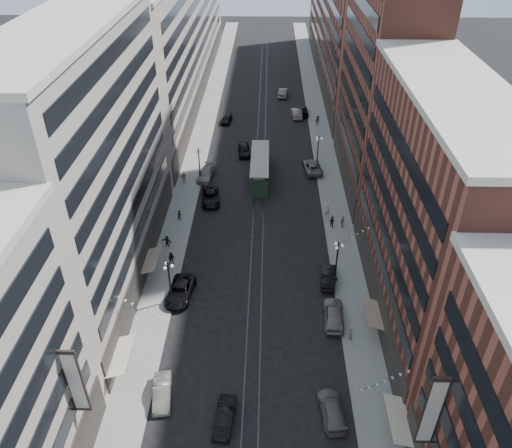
# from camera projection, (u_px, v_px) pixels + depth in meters

# --- Properties ---
(ground) EXTENTS (220.00, 220.00, 0.00)m
(ground) POSITION_uv_depth(u_px,v_px,m) (260.00, 167.00, 81.57)
(ground) COLOR black
(ground) RESTS_ON ground
(sidewalk_west) EXTENTS (4.00, 180.00, 0.15)m
(sidewalk_west) POSITION_uv_depth(u_px,v_px,m) (200.00, 140.00, 89.99)
(sidewalk_west) COLOR gray
(sidewalk_west) RESTS_ON ground
(sidewalk_east) EXTENTS (4.00, 180.00, 0.15)m
(sidewalk_east) POSITION_uv_depth(u_px,v_px,m) (322.00, 141.00, 89.54)
(sidewalk_east) COLOR gray
(sidewalk_east) RESTS_ON ground
(rail_west) EXTENTS (0.12, 180.00, 0.02)m
(rail_west) POSITION_uv_depth(u_px,v_px,m) (257.00, 140.00, 89.81)
(rail_west) COLOR #2D2D33
(rail_west) RESTS_ON ground
(rail_east) EXTENTS (0.12, 180.00, 0.02)m
(rail_east) POSITION_uv_depth(u_px,v_px,m) (265.00, 141.00, 89.78)
(rail_east) COLOR #2D2D33
(rail_east) RESTS_ON ground
(building_west_mid) EXTENTS (8.00, 36.00, 28.00)m
(building_west_mid) POSITION_uv_depth(u_px,v_px,m) (93.00, 168.00, 51.76)
(building_west_mid) COLOR #9D978B
(building_west_mid) RESTS_ON ground
(building_west_far) EXTENTS (8.00, 90.00, 26.00)m
(building_west_far) POSITION_uv_depth(u_px,v_px,m) (182.00, 29.00, 104.17)
(building_west_far) COLOR #9D978B
(building_west_far) RESTS_ON ground
(building_east_mid) EXTENTS (8.00, 30.00, 24.00)m
(building_east_mid) POSITION_uv_depth(u_px,v_px,m) (431.00, 215.00, 48.08)
(building_east_mid) COLOR brown
(building_east_mid) RESTS_ON ground
(building_east_tower) EXTENTS (8.00, 26.00, 42.00)m
(building_east_tower) POSITION_uv_depth(u_px,v_px,m) (389.00, 42.00, 66.01)
(building_east_tower) COLOR brown
(building_east_tower) RESTS_ON ground
(building_east_far) EXTENTS (8.00, 72.00, 24.00)m
(building_east_far) POSITION_uv_depth(u_px,v_px,m) (340.00, 25.00, 111.45)
(building_east_far) COLOR brown
(building_east_far) RESTS_ON ground
(lamppost_sw_far) EXTENTS (1.03, 1.14, 5.52)m
(lamppost_sw_far) POSITION_uv_depth(u_px,v_px,m) (170.00, 281.00, 53.67)
(lamppost_sw_far) COLOR black
(lamppost_sw_far) RESTS_ON sidewalk_west
(lamppost_sw_mid) EXTENTS (1.03, 1.14, 5.52)m
(lamppost_sw_mid) POSITION_uv_depth(u_px,v_px,m) (199.00, 164.00, 75.89)
(lamppost_sw_mid) COLOR black
(lamppost_sw_mid) RESTS_ON sidewalk_west
(lamppost_se_far) EXTENTS (1.03, 1.14, 5.52)m
(lamppost_se_far) POSITION_uv_depth(u_px,v_px,m) (337.00, 260.00, 56.58)
(lamppost_se_far) COLOR black
(lamppost_se_far) RESTS_ON sidewalk_east
(lamppost_se_mid) EXTENTS (1.03, 1.14, 5.52)m
(lamppost_se_mid) POSITION_uv_depth(u_px,v_px,m) (318.00, 150.00, 79.63)
(lamppost_se_mid) COLOR black
(lamppost_se_mid) RESTS_ON sidewalk_east
(streetcar) EXTENTS (2.77, 12.51, 3.46)m
(streetcar) POSITION_uv_depth(u_px,v_px,m) (260.00, 168.00, 77.81)
(streetcar) COLOR #253A29
(streetcar) RESTS_ON ground
(car_1) EXTENTS (2.10, 4.54, 1.44)m
(car_1) POSITION_uv_depth(u_px,v_px,m) (162.00, 392.00, 44.76)
(car_1) COLOR gray
(car_1) RESTS_ON ground
(car_2) EXTENTS (3.19, 5.86, 1.56)m
(car_2) POSITION_uv_depth(u_px,v_px,m) (180.00, 291.00, 55.70)
(car_2) COLOR black
(car_2) RESTS_ON ground
(car_4) EXTENTS (2.37, 5.31, 1.77)m
(car_4) POSITION_uv_depth(u_px,v_px,m) (334.00, 314.00, 52.61)
(car_4) COLOR gray
(car_4) RESTS_ON ground
(car_5) EXTENTS (1.90, 4.45, 1.43)m
(car_5) POSITION_uv_depth(u_px,v_px,m) (225.00, 417.00, 42.71)
(car_5) COLOR black
(car_5) RESTS_ON ground
(pedestrian_2) EXTENTS (0.93, 0.57, 1.83)m
(pedestrian_2) POSITION_uv_depth(u_px,v_px,m) (172.00, 259.00, 60.06)
(pedestrian_2) COLOR black
(pedestrian_2) RESTS_ON sidewalk_west
(pedestrian_4) EXTENTS (0.55, 0.94, 1.50)m
(pedestrian_4) POSITION_uv_depth(u_px,v_px,m) (350.00, 334.00, 50.31)
(pedestrian_4) COLOR #B2A593
(pedestrian_4) RESTS_ON sidewalk_east
(car_7) EXTENTS (3.19, 5.77, 1.53)m
(car_7) POSITION_uv_depth(u_px,v_px,m) (211.00, 197.00, 72.30)
(car_7) COLOR black
(car_7) RESTS_ON ground
(car_8) EXTENTS (2.92, 5.65, 1.57)m
(car_8) POSITION_uv_depth(u_px,v_px,m) (206.00, 174.00, 78.02)
(car_8) COLOR gray
(car_8) RESTS_ON ground
(car_9) EXTENTS (2.26, 4.49, 1.47)m
(car_9) POSITION_uv_depth(u_px,v_px,m) (227.00, 119.00, 96.18)
(car_9) COLOR black
(car_9) RESTS_ON ground
(car_10) EXTENTS (2.18, 4.82, 1.53)m
(car_10) POSITION_uv_depth(u_px,v_px,m) (328.00, 277.00, 57.78)
(car_10) COLOR black
(car_10) RESTS_ON ground
(car_11) EXTENTS (3.24, 5.94, 1.58)m
(car_11) POSITION_uv_depth(u_px,v_px,m) (312.00, 167.00, 79.88)
(car_11) COLOR slate
(car_11) RESTS_ON ground
(car_12) EXTENTS (2.40, 5.40, 1.54)m
(car_12) POSITION_uv_depth(u_px,v_px,m) (302.00, 110.00, 99.60)
(car_12) COLOR black
(car_12) RESTS_ON ground
(car_13) EXTENTS (2.46, 5.10, 1.68)m
(car_13) POSITION_uv_depth(u_px,v_px,m) (244.00, 150.00, 84.82)
(car_13) COLOR black
(car_13) RESTS_ON ground
(car_14) EXTENTS (2.18, 5.18, 1.66)m
(car_14) POSITION_uv_depth(u_px,v_px,m) (283.00, 93.00, 107.78)
(car_14) COLOR #625F57
(car_14) RESTS_ON ground
(pedestrian_5) EXTENTS (1.52, 0.90, 1.58)m
(pedestrian_5) POSITION_uv_depth(u_px,v_px,m) (167.00, 241.00, 63.17)
(pedestrian_5) COLOR black
(pedestrian_5) RESTS_ON sidewalk_west
(pedestrian_6) EXTENTS (1.19, 0.84, 1.85)m
(pedestrian_6) POSITION_uv_depth(u_px,v_px,m) (184.00, 177.00, 76.45)
(pedestrian_6) COLOR #9C9781
(pedestrian_6) RESTS_ON sidewalk_west
(pedestrian_7) EXTENTS (0.88, 0.82, 1.61)m
(pedestrian_7) POSITION_uv_depth(u_px,v_px,m) (332.00, 221.00, 66.79)
(pedestrian_7) COLOR black
(pedestrian_7) RESTS_ON sidewalk_east
(pedestrian_8) EXTENTS (0.79, 0.61, 1.95)m
(pedestrian_8) POSITION_uv_depth(u_px,v_px,m) (327.00, 210.00, 68.77)
(pedestrian_8) COLOR beige
(pedestrian_8) RESTS_ON sidewalk_east
(pedestrian_9) EXTENTS (1.29, 0.91, 1.85)m
(pedestrian_9) POSITION_uv_depth(u_px,v_px,m) (318.00, 120.00, 94.65)
(pedestrian_9) COLOR black
(pedestrian_9) RESTS_ON sidewalk_east
(car_extra_0) EXTENTS (2.45, 4.98, 1.39)m
(car_extra_0) POSITION_uv_depth(u_px,v_px,m) (332.00, 409.00, 43.35)
(car_extra_0) COLOR #616056
(car_extra_0) RESTS_ON ground
(car_extra_1) EXTENTS (2.07, 5.10, 1.65)m
(car_extra_1) POSITION_uv_depth(u_px,v_px,m) (297.00, 113.00, 98.27)
(car_extra_1) COLOR gray
(car_extra_1) RESTS_ON ground
(pedestrian_extra_0) EXTENTS (0.84, 0.77, 1.53)m
(pedestrian_extra_0) POSITION_uv_depth(u_px,v_px,m) (180.00, 215.00, 68.12)
(pedestrian_extra_0) COLOR black
(pedestrian_extra_0) RESTS_ON sidewalk_west
(pedestrian_extra_1) EXTENTS (0.99, 1.09, 1.74)m
(pedestrian_extra_1) POSITION_uv_depth(u_px,v_px,m) (343.00, 221.00, 66.73)
(pedestrian_extra_1) COLOR #9D9882
(pedestrian_extra_1) RESTS_ON sidewalk_east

